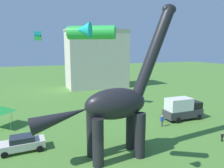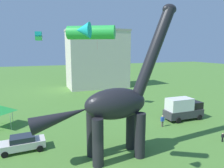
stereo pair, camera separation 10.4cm
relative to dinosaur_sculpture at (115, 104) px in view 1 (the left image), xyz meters
The scene contains 9 objects.
dinosaur_sculpture is the anchor object (origin of this frame).
parked_sedan_left 10.21m from the dinosaur_sculpture, 151.74° to the left, with size 4.27×2.03×1.55m.
parked_box_truck 14.67m from the dinosaur_sculpture, 24.71° to the left, with size 5.64×2.38×3.20m.
person_vendor_side 13.01m from the dinosaur_sculpture, ahead, with size 0.38×0.17×1.02m.
person_strolling_adult 10.62m from the dinosaur_sculpture, 28.48° to the left, with size 0.58×0.26×1.56m.
kite_apex 20.32m from the dinosaur_sculpture, 106.92° to the left, with size 1.11×1.11×1.36m.
kite_far_left 7.92m from the dinosaur_sculpture, 130.15° to the right, with size 3.07×3.18×0.90m.
kite_high_right 16.92m from the dinosaur_sculpture, 78.33° to the left, with size 2.05×2.06×2.18m.
background_building_block 36.35m from the dinosaur_sculpture, 75.11° to the left, with size 15.62×8.31×15.05m.
Camera 1 is at (-4.97, -13.34, 10.01)m, focal length 32.83 mm.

